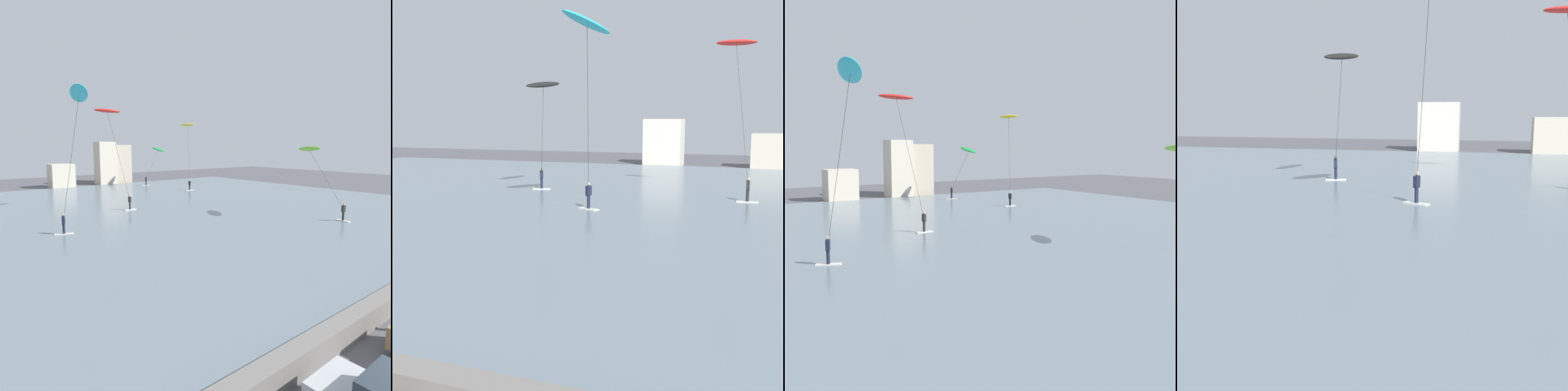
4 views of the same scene
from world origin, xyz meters
The scene contains 4 objects.
water_bay centered at (0.00, 30.81, 0.05)m, with size 84.00×52.00×0.10m, color slate.
kitesurfer_black centered at (-6.92, 31.01, 7.39)m, with size 2.85×3.87×8.40m.
kitesurfer_red centered at (6.58, 33.33, 9.52)m, with size 3.45×3.09×10.89m.
kitesurfer_cyan centered at (-0.50, 23.07, 9.97)m, with size 2.74×4.97×11.14m.
Camera 2 is at (9.28, -3.14, 5.48)m, focal length 46.38 mm.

